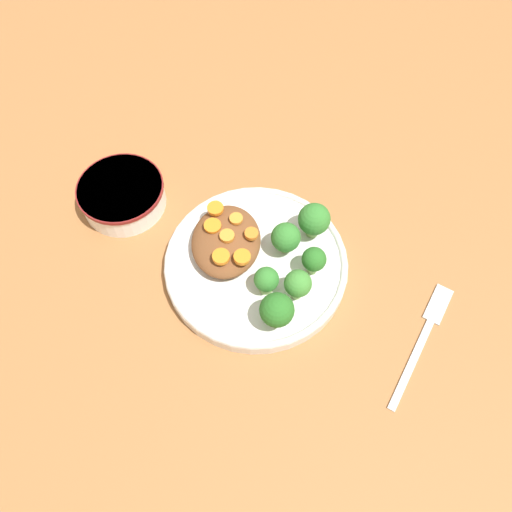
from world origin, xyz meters
TOP-DOWN VIEW (x-y plane):
  - ground_plane at (0.00, 0.00)m, footprint 4.00×4.00m
  - plate at (0.00, 0.00)m, footprint 0.26×0.26m
  - dip_bowl at (0.10, 0.21)m, footprint 0.13×0.13m
  - stew_mound at (0.02, 0.04)m, footprint 0.12×0.10m
  - broccoli_floret_0 at (-0.04, -0.02)m, footprint 0.03×0.03m
  - broccoli_floret_1 at (0.02, -0.04)m, footprint 0.04×0.04m
  - broccoli_floret_2 at (-0.01, -0.08)m, footprint 0.03×0.03m
  - broccoli_floret_3 at (0.05, -0.08)m, footprint 0.05×0.05m
  - broccoli_floret_4 at (-0.05, -0.06)m, footprint 0.04×0.04m
  - broccoli_floret_5 at (-0.09, -0.03)m, footprint 0.05×0.05m
  - carrot_slice_0 at (0.03, 0.06)m, footprint 0.02×0.02m
  - carrot_slice_1 at (-0.02, 0.05)m, footprint 0.02×0.02m
  - carrot_slice_2 at (0.06, 0.06)m, footprint 0.02×0.02m
  - carrot_slice_3 at (0.05, 0.03)m, footprint 0.02×0.02m
  - carrot_slice_4 at (0.02, 0.04)m, footprint 0.02×0.02m
  - carrot_slice_5 at (-0.02, 0.02)m, footprint 0.02×0.02m
  - carrot_slice_6 at (0.02, 0.01)m, footprint 0.02×0.02m
  - fork at (-0.09, -0.23)m, footprint 0.18×0.11m

SIDE VIEW (x-z plane):
  - ground_plane at x=0.00m, z-range 0.00..0.00m
  - fork at x=-0.09m, z-range 0.00..0.01m
  - plate at x=0.00m, z-range 0.00..0.03m
  - dip_bowl at x=0.10m, z-range 0.00..0.05m
  - stew_mound at x=0.02m, z-range 0.02..0.05m
  - broccoli_floret_0 at x=-0.04m, z-range 0.02..0.07m
  - broccoli_floret_2 at x=-0.01m, z-range 0.03..0.08m
  - broccoli_floret_1 at x=0.02m, z-range 0.03..0.08m
  - broccoli_floret_4 at x=-0.05m, z-range 0.03..0.08m
  - broccoli_floret_3 at x=0.05m, z-range 0.03..0.08m
  - broccoli_floret_5 at x=-0.09m, z-range 0.03..0.09m
  - carrot_slice_0 at x=0.03m, z-range 0.05..0.06m
  - carrot_slice_3 at x=0.05m, z-range 0.05..0.06m
  - carrot_slice_2 at x=0.06m, z-range 0.05..0.06m
  - carrot_slice_4 at x=0.02m, z-range 0.05..0.06m
  - carrot_slice_1 at x=-0.02m, z-range 0.05..0.06m
  - carrot_slice_6 at x=0.02m, z-range 0.05..0.06m
  - carrot_slice_5 at x=-0.02m, z-range 0.05..0.06m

